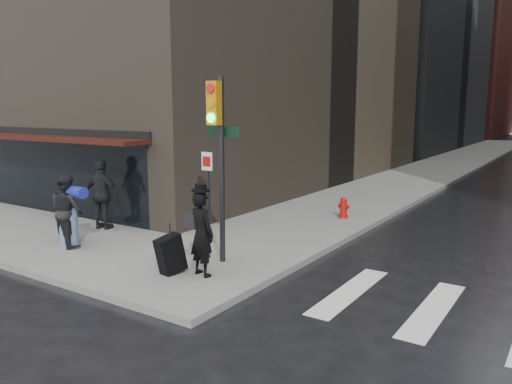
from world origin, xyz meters
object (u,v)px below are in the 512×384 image
man_overcoat (195,237)px  man_greycoat (102,195)px  man_jeans (68,210)px  fire_hydrant (343,209)px  traffic_light (217,145)px

man_overcoat → man_greycoat: 5.09m
man_jeans → fire_hydrant: man_jeans is taller
man_jeans → man_greycoat: (-0.74, 1.68, 0.09)m
man_greycoat → fire_hydrant: 7.30m
man_overcoat → traffic_light: 2.06m
man_overcoat → fire_hydrant: 6.78m
man_greycoat → fire_hydrant: (5.15, 5.13, -0.70)m
man_overcoat → fire_hydrant: (0.33, 6.75, -0.51)m
traffic_light → fire_hydrant: size_ratio=6.07×
man_overcoat → man_greycoat: bearing=-6.4°
man_overcoat → traffic_light: traffic_light is taller
man_greycoat → traffic_light: size_ratio=0.49×
man_jeans → man_greycoat: bearing=-55.5°
fire_hydrant → man_overcoat: bearing=-92.8°
traffic_light → man_greycoat: bearing=175.2°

